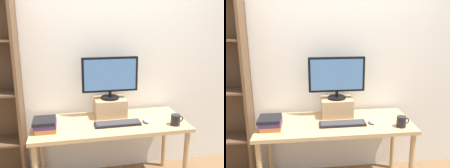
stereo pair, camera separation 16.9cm
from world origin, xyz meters
The scene contains 8 objects.
back_wall centered at (0.00, 0.40, 1.30)m, with size 7.00×0.08×2.60m.
desk centered at (0.00, 0.00, 0.66)m, with size 1.51×0.63×0.74m.
riser_box centered at (0.04, 0.18, 0.83)m, with size 0.32×0.25×0.19m.
computer_monitor centered at (0.04, 0.18, 1.16)m, with size 0.58×0.19×0.44m.
keyboard centered at (0.06, -0.08, 0.75)m, with size 0.45×0.14×0.02m.
computer_mouse centered at (0.35, -0.08, 0.76)m, with size 0.06×0.10×0.04m.
book_stack centered at (-0.61, -0.07, 0.79)m, with size 0.21×0.23×0.11m.
coffee_mug centered at (0.61, -0.19, 0.79)m, with size 0.12×0.09×0.10m.
Camera 2 is at (-0.25, -2.29, 1.72)m, focal length 40.00 mm.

